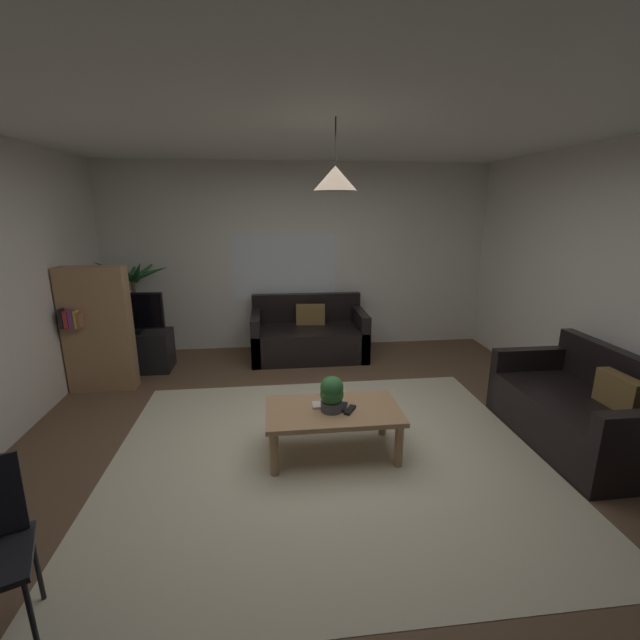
# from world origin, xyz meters

# --- Properties ---
(floor) EXTENTS (5.41, 5.52, 0.02)m
(floor) POSITION_xyz_m (0.00, 0.00, -0.01)
(floor) COLOR brown
(floor) RESTS_ON ground
(rug) EXTENTS (3.52, 3.04, 0.01)m
(rug) POSITION_xyz_m (0.00, -0.20, 0.00)
(rug) COLOR beige
(rug) RESTS_ON ground
(wall_back) EXTENTS (5.53, 0.06, 2.61)m
(wall_back) POSITION_xyz_m (0.00, 2.79, 1.31)
(wall_back) COLOR silver
(wall_back) RESTS_ON ground
(wall_right) EXTENTS (0.06, 5.52, 2.61)m
(wall_right) POSITION_xyz_m (2.74, 0.00, 1.31)
(wall_right) COLOR silver
(wall_right) RESTS_ON ground
(ceiling) EXTENTS (5.41, 5.52, 0.02)m
(ceiling) POSITION_xyz_m (0.00, 0.00, 2.62)
(ceiling) COLOR white
(window_pane) EXTENTS (1.45, 0.01, 0.94)m
(window_pane) POSITION_xyz_m (-0.22, 2.76, 1.17)
(window_pane) COLOR white
(couch_under_window) EXTENTS (1.54, 0.84, 0.82)m
(couch_under_window) POSITION_xyz_m (0.07, 2.28, 0.27)
(couch_under_window) COLOR black
(couch_under_window) RESTS_ON ground
(couch_right_side) EXTENTS (0.84, 1.49, 0.82)m
(couch_right_side) POSITION_xyz_m (2.23, -0.21, 0.28)
(couch_right_side) COLOR black
(couch_right_side) RESTS_ON ground
(coffee_table) EXTENTS (1.10, 0.61, 0.41)m
(coffee_table) POSITION_xyz_m (0.06, -0.14, 0.34)
(coffee_table) COLOR #A87F56
(coffee_table) RESTS_ON ground
(book_on_table_0) EXTENTS (0.13, 0.12, 0.02)m
(book_on_table_0) POSITION_xyz_m (-0.04, -0.07, 0.42)
(book_on_table_0) COLOR beige
(book_on_table_0) RESTS_ON coffee_table
(remote_on_table_0) EXTENTS (0.09, 0.17, 0.02)m
(remote_on_table_0) POSITION_xyz_m (0.15, -0.13, 0.42)
(remote_on_table_0) COLOR black
(remote_on_table_0) RESTS_ON coffee_table
(remote_on_table_1) EXTENTS (0.13, 0.16, 0.02)m
(remote_on_table_1) POSITION_xyz_m (0.19, -0.19, 0.42)
(remote_on_table_1) COLOR black
(remote_on_table_1) RESTS_ON coffee_table
(potted_plant_on_table) EXTENTS (0.19, 0.19, 0.30)m
(potted_plant_on_table) POSITION_xyz_m (0.04, -0.16, 0.56)
(potted_plant_on_table) COLOR #4C4C51
(potted_plant_on_table) RESTS_ON coffee_table
(tv_stand) EXTENTS (0.90, 0.44, 0.50)m
(tv_stand) POSITION_xyz_m (-2.16, 2.01, 0.25)
(tv_stand) COLOR black
(tv_stand) RESTS_ON ground
(tv) EXTENTS (0.81, 0.16, 0.50)m
(tv) POSITION_xyz_m (-2.16, 1.99, 0.76)
(tv) COLOR black
(tv) RESTS_ON tv_stand
(potted_palm_corner) EXTENTS (0.93, 0.79, 1.41)m
(potted_palm_corner) POSITION_xyz_m (-2.23, 2.50, 0.68)
(potted_palm_corner) COLOR #4C4C51
(potted_palm_corner) RESTS_ON ground
(bookshelf_corner) EXTENTS (0.70, 0.31, 1.40)m
(bookshelf_corner) POSITION_xyz_m (-2.34, 1.47, 0.70)
(bookshelf_corner) COLOR #A87F56
(bookshelf_corner) RESTS_ON ground
(pendant_lamp) EXTENTS (0.32, 0.32, 0.49)m
(pendant_lamp) POSITION_xyz_m (0.06, -0.14, 2.21)
(pendant_lamp) COLOR black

